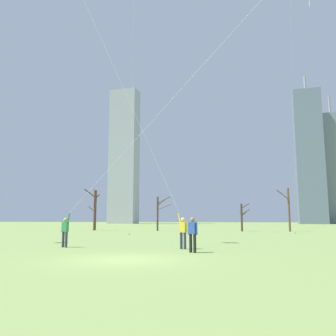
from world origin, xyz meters
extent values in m
plane|color=#7A934C|center=(0.00, 0.00, 0.00)|extent=(400.00, 400.00, 0.00)
cylinder|color=#33384C|center=(1.12, 5.28, 0.42)|extent=(0.14, 0.14, 0.85)
cylinder|color=#33384C|center=(0.91, 5.34, 0.42)|extent=(0.14, 0.14, 0.85)
cube|color=yellow|center=(1.02, 5.31, 1.12)|extent=(0.38, 0.29, 0.54)
sphere|color=beige|center=(1.02, 5.31, 1.51)|extent=(0.22, 0.22, 0.22)
cylinder|color=yellow|center=(1.22, 5.25, 1.09)|extent=(0.09, 0.09, 0.55)
cylinder|color=yellow|center=(0.81, 5.37, 1.59)|extent=(0.22, 0.14, 0.56)
cylinder|color=silver|center=(-3.37, 5.54, 10.83)|extent=(8.37, 0.35, 17.98)
cylinder|color=#33384C|center=(-5.65, 4.62, 0.42)|extent=(0.14, 0.14, 0.85)
cylinder|color=#33384C|center=(-5.43, 4.59, 0.42)|extent=(0.14, 0.14, 0.85)
cube|color=#338C4C|center=(-5.54, 4.60, 1.12)|extent=(0.37, 0.25, 0.54)
sphere|color=tan|center=(-5.54, 4.60, 1.51)|extent=(0.22, 0.22, 0.22)
cylinder|color=#338C4C|center=(-5.75, 4.64, 1.09)|extent=(0.09, 0.09, 0.55)
cylinder|color=#338C4C|center=(-5.33, 4.57, 1.59)|extent=(0.21, 0.12, 0.56)
cylinder|color=silver|center=(0.98, 3.03, 7.21)|extent=(12.63, 3.10, 10.74)
cylinder|color=black|center=(1.81, 3.56, 0.42)|extent=(0.14, 0.14, 0.85)
cylinder|color=black|center=(2.02, 3.49, 0.42)|extent=(0.14, 0.14, 0.85)
cube|color=#2D4CA5|center=(1.92, 3.52, 1.12)|extent=(0.39, 0.30, 0.54)
sphere|color=#9E7051|center=(1.92, 3.52, 1.51)|extent=(0.22, 0.22, 0.22)
cylinder|color=#2D4CA5|center=(1.72, 3.59, 1.09)|extent=(0.09, 0.09, 0.55)
cylinder|color=#2D4CA5|center=(2.11, 3.46, 1.09)|extent=(0.09, 0.09, 0.55)
cylinder|color=silver|center=(-9.21, 22.89, 15.02)|extent=(1.31, 3.43, 29.95)
cylinder|color=#3F3833|center=(-8.56, 21.18, 0.04)|extent=(0.10, 0.10, 0.08)
cylinder|color=silver|center=(8.11, 24.61, 13.13)|extent=(0.32, 7.88, 26.19)
cylinder|color=#3F3833|center=(7.95, 28.55, 0.04)|extent=(0.10, 0.10, 0.08)
cylinder|color=#4C3828|center=(-9.48, 33.33, 2.32)|extent=(0.26, 0.26, 4.65)
cylinder|color=#4C3828|center=(-8.49, 33.26, 3.22)|extent=(2.01, 0.24, 0.74)
cylinder|color=#4C3828|center=(-8.60, 33.43, 4.21)|extent=(1.83, 0.30, 0.97)
cylinder|color=#4C3828|center=(-8.87, 33.90, 4.06)|extent=(1.32, 1.24, 1.30)
cylinder|color=brown|center=(7.72, 35.03, 2.77)|extent=(0.26, 0.26, 5.54)
cylinder|color=brown|center=(7.72, 34.16, 4.41)|extent=(0.12, 1.81, 1.34)
cylinder|color=brown|center=(7.64, 35.50, 4.60)|extent=(0.28, 1.00, 0.73)
cylinder|color=brown|center=(7.00, 34.43, 4.70)|extent=(1.56, 1.33, 1.23)
cylinder|color=#423326|center=(1.79, 34.06, 1.79)|extent=(0.25, 0.25, 3.59)
cylinder|color=#423326|center=(2.30, 33.70, 3.26)|extent=(1.11, 0.85, 0.65)
cylinder|color=#423326|center=(2.31, 34.12, 2.50)|extent=(1.10, 0.24, 0.78)
cylinder|color=#423326|center=(2.18, 34.97, 2.38)|extent=(0.88, 1.89, 0.96)
cylinder|color=#423326|center=(1.68, 34.63, 2.49)|extent=(0.32, 1.19, 0.54)
cylinder|color=#423326|center=(1.62, 34.83, 2.17)|extent=(0.43, 1.59, 0.69)
cylinder|color=#4C3828|center=(-18.87, 33.02, 2.87)|extent=(0.41, 0.41, 5.74)
cylinder|color=#4C3828|center=(-19.40, 33.06, 3.02)|extent=(1.14, 0.23, 0.88)
cylinder|color=#4C3828|center=(-18.50, 32.44, 3.62)|extent=(0.90, 1.28, 0.63)
cylinder|color=#4C3828|center=(-18.89, 33.63, 4.87)|extent=(0.20, 1.32, 0.85)
cylinder|color=#4C3828|center=(-19.24, 33.31, 5.68)|extent=(0.89, 0.75, 0.94)
cylinder|color=#4C3828|center=(-19.54, 32.60, 5.30)|extent=(1.50, 1.03, 1.27)
cube|color=gray|center=(29.68, 133.65, 21.07)|extent=(10.03, 10.78, 42.14)
cylinder|color=#99999E|center=(29.68, 133.65, 46.33)|extent=(0.80, 0.80, 8.39)
cube|color=slate|center=(19.95, 123.32, 24.63)|extent=(9.61, 8.89, 49.26)
cylinder|color=#99999E|center=(19.95, 123.32, 52.35)|extent=(0.80, 0.80, 6.18)
cube|color=#9EA3AD|center=(-49.90, 114.13, 26.85)|extent=(10.89, 6.40, 53.70)
camera|label=1|loc=(5.44, -12.63, 1.51)|focal=37.34mm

